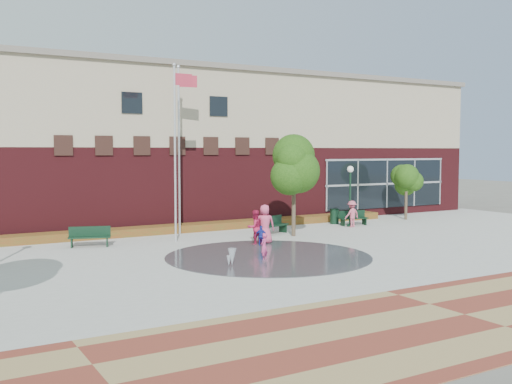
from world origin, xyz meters
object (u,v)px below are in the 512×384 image
flagpole_left (176,143)px  trash_can (334,216)px  child_splash (264,247)px  bench_left (90,241)px  flagpole_right (180,141)px

flagpole_left → trash_can: 11.65m
trash_can → flagpole_left: bearing=-170.7°
flagpole_left → child_splash: flagpole_left is taller
bench_left → flagpole_left: bearing=10.6°
bench_left → trash_can: bench_left is taller
flagpole_right → trash_can: 10.60m
bench_left → trash_can: size_ratio=2.10×
bench_left → trash_can: (14.70, 1.22, 0.16)m
bench_left → child_splash: 8.43m
trash_can → child_splash: (-9.57, -7.91, 0.08)m
bench_left → child_splash: bearing=-34.2°
trash_can → child_splash: bearing=-140.4°
flagpole_left → child_splash: (1.15, -6.15, -4.14)m
trash_can → child_splash: 12.42m
flagpole_left → trash_can: bearing=8.6°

